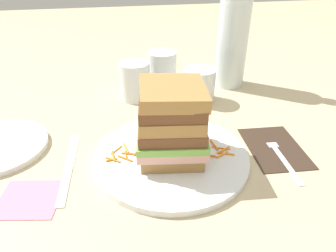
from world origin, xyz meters
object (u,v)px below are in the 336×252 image
napkin_pink (29,199)px  fork (280,153)px  empty_tumbler_0 (135,81)px  empty_tumbler_1 (162,70)px  juice_glass (199,87)px  napkin_dark (274,147)px  sandwich (171,122)px  knife (68,168)px  water_bottle (233,31)px  main_plate (171,156)px

napkin_pink → fork: bearing=5.0°
empty_tumbler_0 → empty_tumbler_1: 0.10m
juice_glass → napkin_pink: size_ratio=0.86×
fork → napkin_dark: bearing=86.9°
sandwich → juice_glass: sandwich is taller
fork → knife: size_ratio=0.83×
napkin_dark → water_bottle: bearing=87.0°
knife → empty_tumbler_0: (0.14, 0.26, 0.04)m
empty_tumbler_1 → napkin_pink: 0.48m
juice_glass → empty_tumbler_1: 0.13m
water_bottle → empty_tumbler_0: size_ratio=3.47×
main_plate → sandwich: size_ratio=2.06×
napkin_dark → knife: 0.38m
empty_tumbler_1 → napkin_pink: bearing=-125.2°
sandwich → empty_tumbler_1: (0.04, 0.33, -0.03)m
main_plate → empty_tumbler_1: size_ratio=2.95×
empty_tumbler_1 → napkin_dark: bearing=-63.3°
sandwich → empty_tumbler_1: sandwich is taller
sandwich → empty_tumbler_1: 0.33m
juice_glass → empty_tumbler_0: bearing=165.8°
main_plate → juice_glass: 0.25m
fork → water_bottle: 0.36m
empty_tumbler_0 → juice_glass: bearing=-14.2°
water_bottle → knife: bearing=-142.9°
empty_tumbler_0 → napkin_pink: bearing=-121.0°
napkin_dark → empty_tumbler_1: size_ratio=1.54×
empty_tumbler_0 → sandwich: bearing=-81.4°
main_plate → napkin_dark: 0.20m
empty_tumbler_0 → main_plate: bearing=-81.5°
napkin_dark → fork: bearing=-93.1°
fork → empty_tumbler_0: size_ratio=1.80×
napkin_dark → napkin_pink: 0.44m
water_bottle → empty_tumbler_1: 0.21m
fork → water_bottle: bearing=87.0°
juice_glass → empty_tumbler_0: 0.16m
sandwich → empty_tumbler_1: size_ratio=1.43×
empty_tumbler_1 → napkin_pink: (-0.27, -0.39, -0.05)m
sandwich → juice_glass: (0.11, 0.22, -0.04)m
main_plate → fork: (0.20, -0.02, -0.00)m
juice_glass → empty_tumbler_1: (-0.07, 0.10, 0.01)m
empty_tumbler_0 → empty_tumbler_1: empty_tumbler_1 is taller
sandwich → water_bottle: (0.22, 0.31, 0.07)m
sandwich → juice_glass: bearing=63.3°
fork → juice_glass: size_ratio=2.07×
knife → fork: bearing=-4.0°
knife → napkin_dark: bearing=-0.7°
napkin_dark → empty_tumbler_1: empty_tumbler_1 is taller
knife → napkin_pink: (-0.05, -0.07, -0.00)m
main_plate → napkin_pink: (-0.24, -0.06, -0.00)m
sandwich → water_bottle: water_bottle is taller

